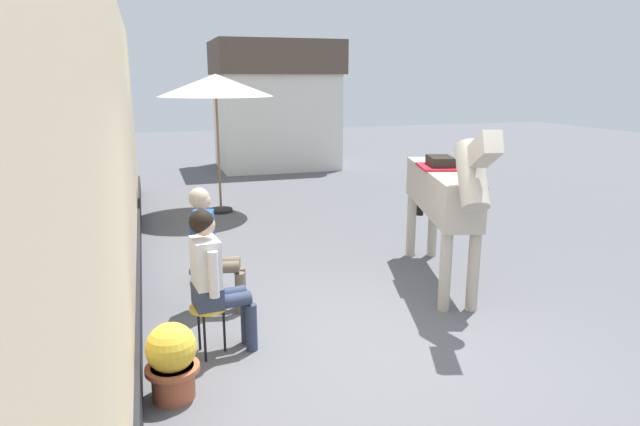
% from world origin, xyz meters
% --- Properties ---
extents(ground_plane, '(40.00, 40.00, 0.00)m').
position_xyz_m(ground_plane, '(0.00, 3.00, 0.00)').
color(ground_plane, '#56565B').
extents(pub_facade_wall, '(0.34, 14.00, 3.40)m').
position_xyz_m(pub_facade_wall, '(-2.55, 1.50, 1.54)').
color(pub_facade_wall, '#CCB793').
rests_on(pub_facade_wall, ground_plane).
extents(distant_cottage, '(3.40, 2.60, 3.50)m').
position_xyz_m(distant_cottage, '(1.40, 11.04, 1.80)').
color(distant_cottage, silver).
rests_on(distant_cottage, ground_plane).
extents(seated_visitor_near, '(0.61, 0.49, 1.39)m').
position_xyz_m(seated_visitor_near, '(-1.69, 0.32, 0.78)').
color(seated_visitor_near, gold).
rests_on(seated_visitor_near, ground_plane).
extents(seated_visitor_far, '(0.61, 0.48, 1.39)m').
position_xyz_m(seated_visitor_far, '(-1.61, 1.31, 0.78)').
color(seated_visitor_far, '#194C99').
rests_on(seated_visitor_far, ground_plane).
extents(saddled_horse_center, '(1.09, 2.92, 2.06)m').
position_xyz_m(saddled_horse_center, '(1.21, 1.32, 1.16)').
color(saddled_horse_center, '#B2A899').
rests_on(saddled_horse_center, ground_plane).
extents(flower_planter_far, '(0.43, 0.43, 0.64)m').
position_xyz_m(flower_planter_far, '(-2.12, -0.33, 0.33)').
color(flower_planter_far, '#A85638').
rests_on(flower_planter_far, ground_plane).
extents(cafe_parasol, '(2.10, 2.10, 2.58)m').
position_xyz_m(cafe_parasol, '(-0.89, 5.96, 2.36)').
color(cafe_parasol, black).
rests_on(cafe_parasol, ground_plane).
extents(satchel_bag, '(0.13, 0.28, 0.20)m').
position_xyz_m(satchel_bag, '(-1.67, 2.20, 0.10)').
color(satchel_bag, brown).
rests_on(satchel_bag, ground_plane).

